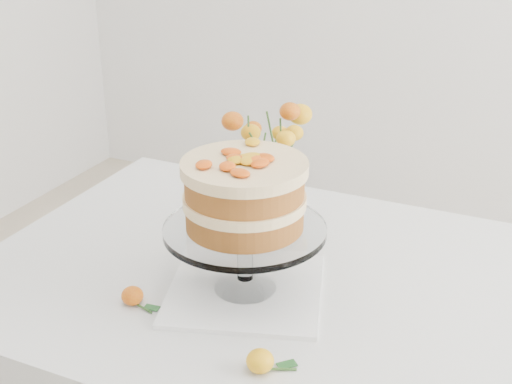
# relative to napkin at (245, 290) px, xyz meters

# --- Properties ---
(table) EXTENTS (1.43, 0.93, 0.76)m
(table) POSITION_rel_napkin_xyz_m (0.10, 0.09, -0.09)
(table) COLOR tan
(table) RESTS_ON ground
(napkin) EXTENTS (0.38, 0.38, 0.01)m
(napkin) POSITION_rel_napkin_xyz_m (0.00, 0.00, 0.00)
(napkin) COLOR white
(napkin) RESTS_ON table
(cake_stand) EXTENTS (0.32, 0.32, 0.29)m
(cake_stand) POSITION_rel_napkin_xyz_m (0.00, 0.00, 0.20)
(cake_stand) COLOR silver
(cake_stand) RESTS_ON napkin
(rose_vase) EXTENTS (0.29, 0.29, 0.36)m
(rose_vase) POSITION_rel_napkin_xyz_m (-0.06, 0.23, 0.20)
(rose_vase) COLOR silver
(rose_vase) RESTS_ON table
(loose_rose_near) EXTENTS (0.08, 0.05, 0.04)m
(loose_rose_near) POSITION_rel_napkin_xyz_m (0.13, -0.22, 0.02)
(loose_rose_near) COLOR #FA9F15
(loose_rose_near) RESTS_ON table
(loose_rose_far) EXTENTS (0.08, 0.04, 0.04)m
(loose_rose_far) POSITION_rel_napkin_xyz_m (-0.18, -0.13, 0.01)
(loose_rose_far) COLOR #C93809
(loose_rose_far) RESTS_ON table
(stray_petal_a) EXTENTS (0.03, 0.02, 0.00)m
(stray_petal_a) POSITION_rel_napkin_xyz_m (-0.02, -0.01, -0.00)
(stray_petal_a) COLOR #EFA50F
(stray_petal_a) RESTS_ON table
(stray_petal_b) EXTENTS (0.03, 0.02, 0.00)m
(stray_petal_b) POSITION_rel_napkin_xyz_m (0.08, -0.05, -0.00)
(stray_petal_b) COLOR #EFA50F
(stray_petal_b) RESTS_ON table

